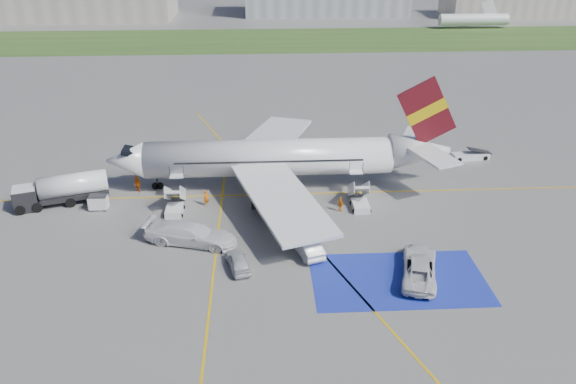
# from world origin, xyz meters

# --- Properties ---
(ground) EXTENTS (400.00, 400.00, 0.00)m
(ground) POSITION_xyz_m (0.00, 0.00, 0.00)
(ground) COLOR #60605E
(ground) RESTS_ON ground
(grass_strip) EXTENTS (400.00, 30.00, 0.01)m
(grass_strip) POSITION_xyz_m (0.00, 95.00, 0.01)
(grass_strip) COLOR #2D4C1E
(grass_strip) RESTS_ON ground
(taxiway_line_main) EXTENTS (120.00, 0.20, 0.01)m
(taxiway_line_main) POSITION_xyz_m (0.00, 12.00, 0.01)
(taxiway_line_main) COLOR gold
(taxiway_line_main) RESTS_ON ground
(taxiway_line_cross) EXTENTS (0.20, 60.00, 0.01)m
(taxiway_line_cross) POSITION_xyz_m (-5.00, -10.00, 0.01)
(taxiway_line_cross) COLOR gold
(taxiway_line_cross) RESTS_ON ground
(taxiway_line_diag) EXTENTS (20.71, 56.45, 0.01)m
(taxiway_line_diag) POSITION_xyz_m (0.00, 12.00, 0.01)
(taxiway_line_diag) COLOR gold
(taxiway_line_diag) RESTS_ON ground
(staging_box) EXTENTS (14.00, 8.00, 0.01)m
(staging_box) POSITION_xyz_m (10.00, -4.00, 0.01)
(staging_box) COLOR #1B2DA6
(staging_box) RESTS_ON ground
(terminal_west) EXTENTS (60.00, 22.00, 10.00)m
(terminal_west) POSITION_xyz_m (-55.00, 130.00, 5.00)
(terminal_west) COLOR gray
(terminal_west) RESTS_ON ground
(terminal_east) EXTENTS (40.00, 16.00, 8.00)m
(terminal_east) POSITION_xyz_m (75.00, 128.00, 4.00)
(terminal_east) COLOR gray
(terminal_east) RESTS_ON ground
(airliner) EXTENTS (36.81, 32.95, 11.92)m
(airliner) POSITION_xyz_m (1.51, 14.00, 3.39)
(airliner) COLOR silver
(airliner) RESTS_ON ground
(airstairs_fwd) EXTENTS (1.90, 5.20, 3.60)m
(airstairs_fwd) POSITION_xyz_m (-9.50, 8.70, 0.62)
(airstairs_fwd) COLOR silver
(airstairs_fwd) RESTS_ON ground
(airstairs_aft) EXTENTS (1.90, 5.20, 3.60)m
(airstairs_aft) POSITION_xyz_m (9.00, 8.70, 0.62)
(airstairs_aft) COLOR silver
(airstairs_aft) RESTS_ON ground
(fuel_tanker) EXTENTS (9.30, 4.99, 3.08)m
(fuel_tanker) POSITION_xyz_m (-21.06, 11.16, 1.30)
(fuel_tanker) COLOR black
(fuel_tanker) RESTS_ON ground
(gpu_cart) EXTENTS (1.84, 1.21, 1.52)m
(gpu_cart) POSITION_xyz_m (-17.15, 9.64, 0.68)
(gpu_cart) COLOR silver
(gpu_cart) RESTS_ON ground
(belt_loader) EXTENTS (4.87, 2.18, 1.42)m
(belt_loader) POSITION_xyz_m (24.52, 20.44, 0.36)
(belt_loader) COLOR silver
(belt_loader) RESTS_ON ground
(car_silver_a) EXTENTS (2.50, 4.23, 1.35)m
(car_silver_a) POSITION_xyz_m (-2.98, -1.64, 0.67)
(car_silver_a) COLOR #B9BCC0
(car_silver_a) RESTS_ON ground
(car_silver_b) EXTENTS (3.09, 5.06, 1.58)m
(car_silver_b) POSITION_xyz_m (2.88, 0.44, 0.79)
(car_silver_b) COLOR silver
(car_silver_b) RESTS_ON ground
(van_white_a) EXTENTS (4.05, 6.19, 2.14)m
(van_white_a) POSITION_xyz_m (11.80, -3.46, 1.07)
(van_white_a) COLOR silver
(van_white_a) RESTS_ON ground
(van_white_b) EXTENTS (6.78, 4.18, 2.48)m
(van_white_b) POSITION_xyz_m (-7.33, 2.61, 1.24)
(van_white_b) COLOR white
(van_white_b) RESTS_ON ground
(crew_fwd) EXTENTS (0.71, 0.65, 1.62)m
(crew_fwd) POSITION_xyz_m (-6.47, 9.93, 0.81)
(crew_fwd) COLOR #DF610B
(crew_fwd) RESTS_ON ground
(crew_nose) EXTENTS (1.11, 1.07, 1.80)m
(crew_nose) POSITION_xyz_m (-13.99, 13.40, 0.90)
(crew_nose) COLOR orange
(crew_nose) RESTS_ON ground
(crew_aft) EXTENTS (0.80, 0.96, 1.53)m
(crew_aft) POSITION_xyz_m (6.92, 7.92, 0.77)
(crew_aft) COLOR orange
(crew_aft) RESTS_ON ground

